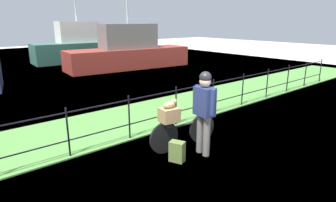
% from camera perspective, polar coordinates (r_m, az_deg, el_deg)
% --- Properties ---
extents(ground_plane, '(60.00, 60.00, 0.00)m').
position_cam_1_polar(ground_plane, '(5.59, 10.54, -12.21)').
color(ground_plane, beige).
extents(grass_strip, '(27.00, 2.40, 0.03)m').
position_cam_1_polar(grass_strip, '(7.82, -7.70, -3.66)').
color(grass_strip, '#569342').
rests_on(grass_strip, ground).
extents(harbor_water, '(30.00, 30.00, 0.00)m').
position_cam_1_polar(harbor_water, '(16.83, -26.10, 5.31)').
color(harbor_water, '#426684').
rests_on(harbor_water, ground).
extents(iron_fence, '(18.04, 0.04, 1.02)m').
position_cam_1_polar(iron_fence, '(6.76, -2.81, -1.53)').
color(iron_fence, black).
rests_on(iron_fence, ground).
extents(bicycle_main, '(1.63, 0.26, 0.66)m').
position_cam_1_polar(bicycle_main, '(6.02, 3.04, -6.23)').
color(bicycle_main, black).
rests_on(bicycle_main, ground).
extents(wooden_crate, '(0.40, 0.34, 0.28)m').
position_cam_1_polar(wooden_crate, '(5.67, 0.23, -2.77)').
color(wooden_crate, '#A87F51').
rests_on(wooden_crate, bicycle_main).
extents(terrier_dog, '(0.32, 0.17, 0.18)m').
position_cam_1_polar(terrier_dog, '(5.62, 0.45, -0.64)').
color(terrier_dog, tan).
rests_on(terrier_dog, wooden_crate).
extents(cyclist_person, '(0.30, 0.54, 1.68)m').
position_cam_1_polar(cyclist_person, '(5.57, 7.26, -1.03)').
color(cyclist_person, slate).
rests_on(cyclist_person, ground).
extents(backpack_on_paving, '(0.28, 0.33, 0.40)m').
position_cam_1_polar(backpack_on_paving, '(5.51, 1.82, -10.05)').
color(backpack_on_paving, olive).
rests_on(backpack_on_paving, ground).
extents(moored_boat_mid, '(5.75, 2.18, 4.15)m').
position_cam_1_polar(moored_boat_mid, '(19.73, -17.40, 10.25)').
color(moored_boat_mid, '#336656').
rests_on(moored_boat_mid, ground).
extents(moored_boat_far, '(7.08, 2.58, 4.03)m').
position_cam_1_polar(moored_boat_far, '(16.38, -7.85, 9.62)').
color(moored_boat_far, '#9E3328').
rests_on(moored_boat_far, ground).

